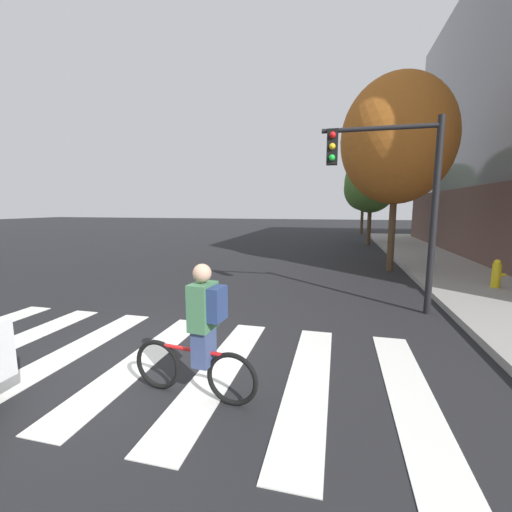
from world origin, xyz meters
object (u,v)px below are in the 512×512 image
traffic_light_near (394,183)px  street_tree_near (397,140)px  cyclist (201,333)px  street_tree_mid (371,183)px  street_tree_far (363,189)px  fire_hydrant (496,274)px

traffic_light_near → street_tree_near: size_ratio=0.61×
cyclist → traffic_light_near: traffic_light_near is taller
street_tree_near → street_tree_mid: street_tree_near is taller
cyclist → street_tree_far: 27.21m
cyclist → street_tree_far: size_ratio=0.30×
fire_hydrant → street_tree_mid: size_ratio=0.14×
cyclist → street_tree_near: 10.77m
cyclist → traffic_light_near: (2.70, 4.26, 2.02)m
cyclist → street_tree_near: bearing=69.9°
street_tree_near → street_tree_mid: bearing=90.4°
cyclist → street_tree_near: size_ratio=0.25×
fire_hydrant → traffic_light_near: bearing=-142.0°
street_tree_near → fire_hydrant: bearing=-49.8°
cyclist → street_tree_near: street_tree_near is taller
traffic_light_near → fire_hydrant: size_ratio=5.38×
cyclist → street_tree_near: (3.47, 9.45, 3.82)m
traffic_light_near → street_tree_far: street_tree_far is taller
street_tree_mid → street_tree_near: bearing=-89.6°
street_tree_near → street_tree_mid: size_ratio=1.23×
traffic_light_near → street_tree_far: bearing=87.8°
street_tree_near → street_tree_mid: 8.69m
fire_hydrant → street_tree_mid: (-2.40, 11.41, 3.26)m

